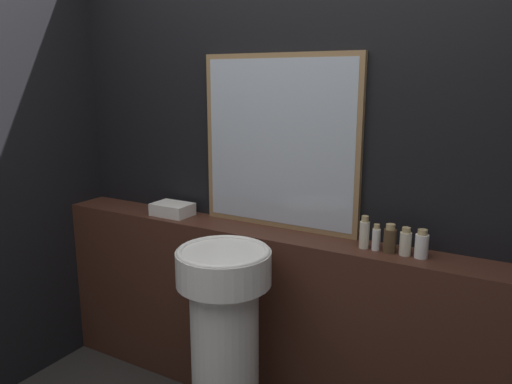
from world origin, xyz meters
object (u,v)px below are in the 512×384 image
Objects in this scene: mirror at (279,143)px; shampoo_bottle at (364,233)px; hand_soap_bottle at (422,245)px; body_wash_bottle at (405,242)px; pedestal_sink at (225,340)px; conditioner_bottle at (376,238)px; towel_stack at (173,209)px; lotion_bottle at (390,239)px.

mirror is 5.80× the size of shampoo_bottle.
mirror is 0.82m from hand_soap_bottle.
mirror is at bearing 171.44° from body_wash_bottle.
conditioner_bottle is (0.54, 0.40, 0.45)m from pedestal_sink.
lotion_bottle is (1.20, 0.00, 0.03)m from towel_stack.
lotion_bottle is at bearing 180.00° from body_wash_bottle.
hand_soap_bottle is (0.13, 0.00, -0.00)m from lotion_bottle.
mirror reaches higher than body_wash_bottle.
lotion_bottle is at bearing 33.45° from pedestal_sink.
conditioner_bottle is at bearing -180.00° from hand_soap_bottle.
towel_stack reaches higher than pedestal_sink.
shampoo_bottle is at bearing 180.00° from conditioner_bottle.
towel_stack is 1.44× the size of shampoo_bottle.
hand_soap_bottle reaches higher than conditioner_bottle.
mirror is at bearing 89.45° from pedestal_sink.
conditioner_bottle is 0.93× the size of lotion_bottle.
towel_stack is 1.08m from shampoo_bottle.
towel_stack is at bearing 180.00° from body_wash_bottle.
shampoo_bottle is at bearing 180.00° from hand_soap_bottle.
shampoo_bottle reaches higher than hand_soap_bottle.
towel_stack is 1.33m from hand_soap_bottle.
towel_stack is 1.72× the size of hand_soap_bottle.
pedestal_sink is at bearing -149.26° from body_wash_bottle.
towel_stack is 1.81× the size of conditioner_bottle.
shampoo_bottle is at bearing -11.69° from mirror.
shampoo_bottle reaches higher than pedestal_sink.
pedestal_sink is 0.80m from conditioner_bottle.
body_wash_bottle reaches higher than pedestal_sink.
shampoo_bottle is 0.18m from body_wash_bottle.
towel_stack is at bearing 180.00° from lotion_bottle.
hand_soap_bottle is (0.73, -0.10, -0.37)m from mirror.
pedestal_sink is 6.54× the size of shampoo_bottle.
hand_soap_bottle is (0.19, 0.00, 0.00)m from conditioner_bottle.
shampoo_bottle reaches higher than conditioner_bottle.
hand_soap_bottle reaches higher than pedestal_sink.
conditioner_bottle is at bearing -180.00° from body_wash_bottle.
pedestal_sink is 1.13× the size of mirror.
pedestal_sink is 8.19× the size of conditioner_bottle.
towel_stack is 1.14m from conditioner_bottle.
body_wash_bottle is (0.18, -0.00, -0.01)m from shampoo_bottle.
lotion_bottle is at bearing -9.50° from mirror.
shampoo_bottle reaches higher than towel_stack.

